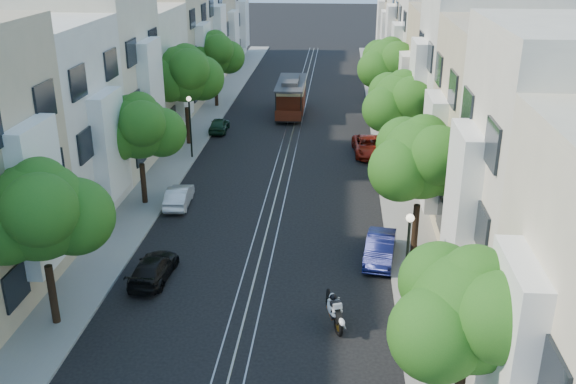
% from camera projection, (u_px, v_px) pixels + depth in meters
% --- Properties ---
extents(ground, '(200.00, 200.00, 0.00)m').
position_uv_depth(ground, '(292.00, 135.00, 48.45)').
color(ground, black).
rests_on(ground, ground).
extents(sidewalk_east, '(2.50, 80.00, 0.12)m').
position_uv_depth(sidewalk_east, '(388.00, 136.00, 47.88)').
color(sidewalk_east, gray).
rests_on(sidewalk_east, ground).
extents(sidewalk_west, '(2.50, 80.00, 0.12)m').
position_uv_depth(sidewalk_west, '(197.00, 132.00, 48.96)').
color(sidewalk_west, gray).
rests_on(sidewalk_west, ground).
extents(rail_left, '(0.06, 80.00, 0.02)m').
position_uv_depth(rail_left, '(284.00, 135.00, 48.48)').
color(rail_left, gray).
rests_on(rail_left, ground).
extents(rail_slot, '(0.06, 80.00, 0.02)m').
position_uv_depth(rail_slot, '(292.00, 135.00, 48.44)').
color(rail_slot, gray).
rests_on(rail_slot, ground).
extents(rail_right, '(0.06, 80.00, 0.02)m').
position_uv_depth(rail_right, '(299.00, 135.00, 48.40)').
color(rail_right, gray).
rests_on(rail_right, ground).
extents(lane_line, '(0.08, 80.00, 0.01)m').
position_uv_depth(lane_line, '(292.00, 135.00, 48.45)').
color(lane_line, tan).
rests_on(lane_line, ground).
extents(townhouses_east, '(7.75, 72.00, 12.00)m').
position_uv_depth(townhouses_east, '(458.00, 69.00, 45.55)').
color(townhouses_east, beige).
rests_on(townhouses_east, ground).
extents(townhouses_west, '(7.75, 72.00, 11.76)m').
position_uv_depth(townhouses_west, '(132.00, 66.00, 47.35)').
color(townhouses_west, silver).
rests_on(townhouses_west, ground).
extents(tree_e_a, '(4.72, 3.87, 6.27)m').
position_uv_depth(tree_e_a, '(471.00, 315.00, 17.58)').
color(tree_e_a, black).
rests_on(tree_e_a, ground).
extents(tree_e_b, '(4.93, 4.08, 6.68)m').
position_uv_depth(tree_e_b, '(422.00, 160.00, 28.55)').
color(tree_e_b, black).
rests_on(tree_e_b, ground).
extents(tree_e_c, '(4.84, 3.99, 6.52)m').
position_uv_depth(tree_e_c, '(401.00, 103.00, 38.77)').
color(tree_e_c, black).
rests_on(tree_e_c, ground).
extents(tree_e_d, '(5.01, 4.16, 6.85)m').
position_uv_depth(tree_e_d, '(390.00, 65.00, 48.84)').
color(tree_e_d, black).
rests_on(tree_e_d, ground).
extents(tree_w_a, '(4.93, 4.08, 6.68)m').
position_uv_depth(tree_w_a, '(41.00, 213.00, 23.14)').
color(tree_w_a, black).
rests_on(tree_w_a, ground).
extents(tree_w_b, '(4.72, 3.87, 6.27)m').
position_uv_depth(tree_w_b, '(140.00, 129.00, 34.37)').
color(tree_w_b, black).
rests_on(tree_w_b, ground).
extents(tree_w_c, '(5.13, 4.28, 7.09)m').
position_uv_depth(tree_w_c, '(186.00, 75.00, 44.29)').
color(tree_w_c, black).
rests_on(tree_w_c, ground).
extents(tree_w_d, '(4.84, 3.99, 6.52)m').
position_uv_depth(tree_w_d, '(215.00, 54.00, 54.63)').
color(tree_w_d, black).
rests_on(tree_w_d, ground).
extents(lamp_east, '(0.32, 0.32, 4.16)m').
position_uv_depth(lamp_east, '(408.00, 248.00, 24.72)').
color(lamp_east, black).
rests_on(lamp_east, ground).
extents(lamp_west, '(0.32, 0.32, 4.16)m').
position_uv_depth(lamp_west, '(190.00, 118.00, 42.30)').
color(lamp_west, black).
rests_on(lamp_west, ground).
extents(sportbike_rider, '(0.80, 1.97, 1.41)m').
position_uv_depth(sportbike_rider, '(334.00, 309.00, 24.56)').
color(sportbike_rider, black).
rests_on(sportbike_rider, ground).
extents(cable_car, '(2.34, 7.29, 2.79)m').
position_uv_depth(cable_car, '(291.00, 95.00, 53.46)').
color(cable_car, black).
rests_on(cable_car, ground).
extents(parked_car_e_mid, '(1.76, 3.79, 1.20)m').
position_uv_depth(parked_car_e_mid, '(380.00, 248.00, 29.63)').
color(parked_car_e_mid, '#0D1243').
rests_on(parked_car_e_mid, ground).
extents(parked_car_e_far, '(2.31, 4.43, 1.19)m').
position_uv_depth(parked_car_e_far, '(368.00, 146.00, 43.95)').
color(parked_car_e_far, maroon).
rests_on(parked_car_e_far, ground).
extents(parked_car_w_near, '(1.67, 3.74, 1.07)m').
position_uv_depth(parked_car_w_near, '(153.00, 268.00, 28.01)').
color(parked_car_w_near, black).
rests_on(parked_car_w_near, ground).
extents(parked_car_w_mid, '(1.37, 3.46, 1.12)m').
position_uv_depth(parked_car_w_mid, '(179.00, 196.00, 35.66)').
color(parked_car_w_mid, silver).
rests_on(parked_car_w_mid, ground).
extents(parked_car_w_far, '(1.36, 3.26, 1.10)m').
position_uv_depth(parked_car_w_far, '(219.00, 125.00, 49.04)').
color(parked_car_w_far, '#143320').
rests_on(parked_car_w_far, ground).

